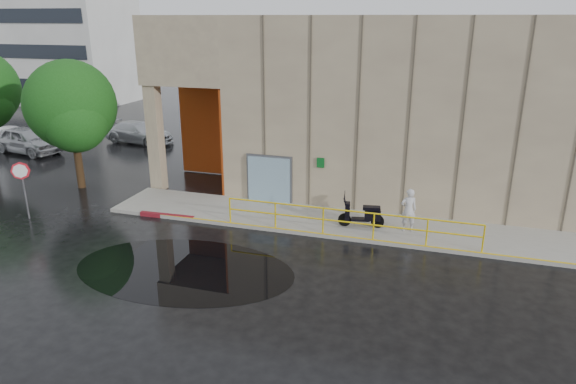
% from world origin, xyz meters
% --- Properties ---
extents(ground, '(120.00, 120.00, 0.00)m').
position_xyz_m(ground, '(0.00, 0.00, 0.00)').
color(ground, black).
rests_on(ground, ground).
extents(sidewalk, '(20.00, 3.00, 0.15)m').
position_xyz_m(sidewalk, '(4.00, 4.50, 0.07)').
color(sidewalk, gray).
rests_on(sidewalk, ground).
extents(building, '(20.00, 10.17, 8.00)m').
position_xyz_m(building, '(5.10, 10.98, 4.21)').
color(building, gray).
rests_on(building, ground).
extents(guardrail, '(9.56, 0.06, 1.03)m').
position_xyz_m(guardrail, '(4.25, 3.15, 0.68)').
color(guardrail, yellow).
rests_on(guardrail, sidewalk).
extents(distant_building, '(12.00, 8.08, 15.00)m').
position_xyz_m(distant_building, '(-28.00, 27.98, 7.50)').
color(distant_building, beige).
rests_on(distant_building, ground).
extents(person, '(0.71, 0.58, 1.68)m').
position_xyz_m(person, '(6.34, 4.34, 0.99)').
color(person, silver).
rests_on(person, sidewalk).
extents(scooter, '(1.82, 0.84, 1.38)m').
position_xyz_m(scooter, '(4.60, 4.18, 0.94)').
color(scooter, black).
rests_on(scooter, sidewalk).
extents(stop_sign, '(0.63, 0.44, 2.43)m').
position_xyz_m(stop_sign, '(-8.78, 1.37, 1.79)').
color(stop_sign, slate).
rests_on(stop_sign, ground).
extents(red_curb, '(2.41, 0.27, 0.18)m').
position_xyz_m(red_curb, '(-3.33, 3.10, 0.09)').
color(red_curb, maroon).
rests_on(red_curb, ground).
extents(puddle, '(7.69, 4.97, 0.01)m').
position_xyz_m(puddle, '(-0.48, -0.82, 0.00)').
color(puddle, black).
rests_on(puddle, ground).
extents(car_a, '(4.98, 2.76, 1.60)m').
position_xyz_m(car_a, '(-16.92, 10.22, 0.80)').
color(car_a, silver).
rests_on(car_a, ground).
extents(car_b, '(4.02, 1.94, 1.27)m').
position_xyz_m(car_b, '(-18.87, 11.03, 0.64)').
color(car_b, white).
rests_on(car_b, ground).
extents(car_c, '(4.98, 2.54, 1.38)m').
position_xyz_m(car_c, '(-11.88, 14.57, 0.69)').
color(car_c, silver).
rests_on(car_c, ground).
extents(tree_near, '(4.16, 4.16, 6.13)m').
position_xyz_m(tree_near, '(-9.24, 5.37, 3.88)').
color(tree_near, black).
rests_on(tree_near, ground).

